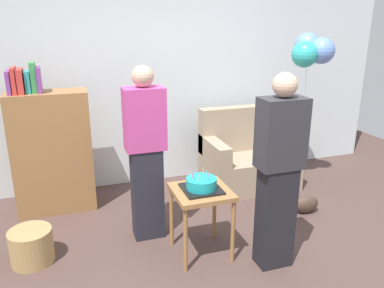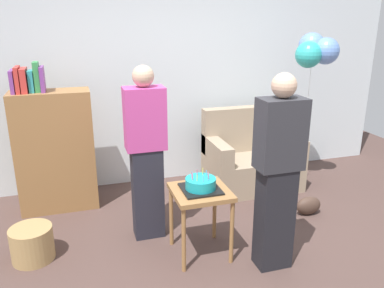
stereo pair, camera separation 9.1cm
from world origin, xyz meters
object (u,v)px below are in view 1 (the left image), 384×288
at_px(handbag, 306,204).
at_px(side_table, 201,200).
at_px(bookshelf, 52,150).
at_px(birthday_cake, 201,184).
at_px(wicker_basket, 32,246).
at_px(person_holding_cake, 278,173).
at_px(balloon_bunch, 311,50).
at_px(person_blowing_candles, 146,154).
at_px(couch, 248,159).

bearing_deg(handbag, side_table, -165.34).
xyz_separation_m(bookshelf, birthday_cake, (1.21, -1.31, -0.01)).
height_order(bookshelf, handbag, bookshelf).
height_order(birthday_cake, wicker_basket, birthday_cake).
bearing_deg(person_holding_cake, balloon_bunch, -102.86).
bearing_deg(side_table, bookshelf, 132.77).
relative_size(bookshelf, balloon_bunch, 0.86).
bearing_deg(bookshelf, person_blowing_candles, -45.81).
distance_m(couch, bookshelf, 2.30).
distance_m(birthday_cake, person_blowing_candles, 0.61).
bearing_deg(birthday_cake, balloon_bunch, 31.19).
height_order(side_table, birthday_cake, birthday_cake).
bearing_deg(birthday_cake, couch, 49.42).
bearing_deg(person_holding_cake, birthday_cake, -4.14).
bearing_deg(handbag, person_holding_cake, -139.62).
xyz_separation_m(couch, balloon_bunch, (0.63, -0.21, 1.32)).
relative_size(bookshelf, birthday_cake, 4.99).
bearing_deg(couch, person_holding_cake, -108.59).
bearing_deg(birthday_cake, person_holding_cake, -31.84).
height_order(side_table, wicker_basket, side_table).
distance_m(handbag, balloon_bunch, 1.74).
height_order(couch, person_blowing_candles, person_blowing_candles).
distance_m(bookshelf, person_blowing_candles, 1.21).
bearing_deg(bookshelf, side_table, -47.23).
bearing_deg(wicker_basket, person_holding_cake, -18.93).
xyz_separation_m(person_blowing_candles, person_holding_cake, (0.91, -0.78, 0.00)).
xyz_separation_m(couch, side_table, (-1.06, -1.24, 0.18)).
xyz_separation_m(side_table, handbag, (1.33, 0.35, -0.42)).
distance_m(bookshelf, side_table, 1.79).
distance_m(couch, balloon_bunch, 1.48).
xyz_separation_m(bookshelf, wicker_basket, (-0.21, -0.97, -0.53)).
distance_m(side_table, birthday_cake, 0.15).
distance_m(side_table, wicker_basket, 1.51).
height_order(birthday_cake, person_holding_cake, person_holding_cake).
xyz_separation_m(bookshelf, handbag, (2.54, -0.96, -0.58)).
xyz_separation_m(person_holding_cake, wicker_basket, (-1.95, 0.67, -0.68)).
distance_m(birthday_cake, balloon_bunch, 2.21).
relative_size(wicker_basket, balloon_bunch, 0.19).
relative_size(bookshelf, side_table, 2.58).
bearing_deg(wicker_basket, birthday_cake, -13.42).
xyz_separation_m(couch, person_blowing_candles, (-1.44, -0.79, 0.49)).
xyz_separation_m(birthday_cake, balloon_bunch, (1.69, 1.03, 0.99)).
bearing_deg(side_table, person_holding_cake, -31.84).
bearing_deg(person_holding_cake, couch, -80.88).
bearing_deg(wicker_basket, handbag, 0.20).
distance_m(person_holding_cake, handbag, 1.28).
bearing_deg(balloon_bunch, side_table, -148.81).
relative_size(side_table, wicker_basket, 1.72).
distance_m(birthday_cake, person_holding_cake, 0.65).
distance_m(person_blowing_candles, handbag, 1.86).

